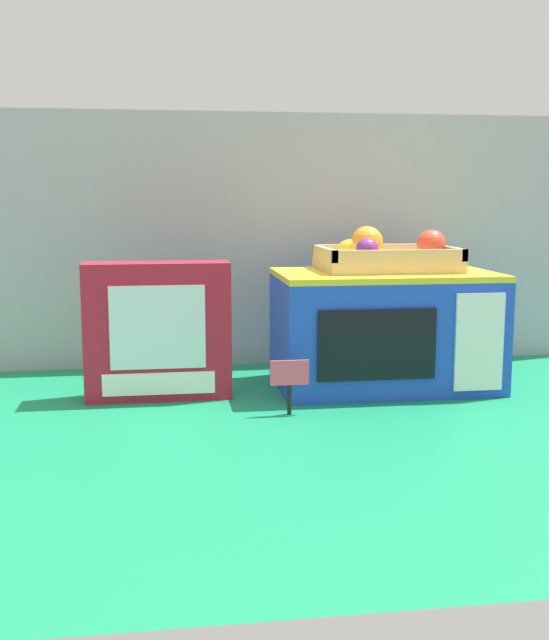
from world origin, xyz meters
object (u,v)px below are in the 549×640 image
(food_groups_crate, at_px, (386,257))
(cookie_set_box, at_px, (158,331))
(price_sign, at_px, (290,379))
(toy_microwave, at_px, (384,329))

(food_groups_crate, xyz_separation_m, cookie_set_box, (-0.47, -0.06, -0.13))
(cookie_set_box, relative_size, price_sign, 2.79)
(food_groups_crate, distance_m, cookie_set_box, 0.49)
(food_groups_crate, height_order, price_sign, food_groups_crate)
(toy_microwave, height_order, food_groups_crate, food_groups_crate)
(toy_microwave, xyz_separation_m, price_sign, (-0.23, -0.19, -0.05))
(cookie_set_box, bearing_deg, food_groups_crate, 7.36)
(food_groups_crate, relative_size, cookie_set_box, 0.98)
(toy_microwave, xyz_separation_m, cookie_set_box, (-0.46, -0.03, 0.01))
(cookie_set_box, xyz_separation_m, price_sign, (0.23, -0.16, -0.07))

